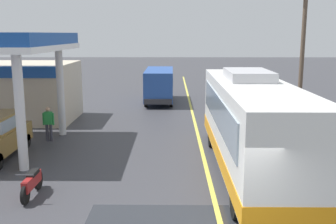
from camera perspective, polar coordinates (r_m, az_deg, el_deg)
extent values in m
plane|color=#38383D|center=(28.08, 3.28, 0.73)|extent=(120.00, 120.00, 0.00)
cube|color=#D8CC4C|center=(23.18, 3.84, -1.49)|extent=(0.16, 50.00, 0.01)
cube|color=white|center=(14.93, 11.86, -1.43)|extent=(2.50, 11.00, 2.90)
cube|color=orange|center=(15.20, 11.70, -5.48)|extent=(2.54, 11.04, 0.56)
cube|color=#8C9EAD|center=(9.69, 18.19, -5.23)|extent=(2.30, 0.10, 1.40)
cube|color=#8C9EAD|center=(14.65, 7.06, 0.28)|extent=(0.06, 9.35, 1.10)
cube|color=#8C9EAD|center=(15.14, 16.65, 0.25)|extent=(0.06, 9.35, 1.10)
cube|color=white|center=(9.53, 18.42, -1.16)|extent=(1.75, 0.08, 0.32)
cube|color=#B2B2B7|center=(15.65, 11.40, 5.21)|extent=(1.60, 2.80, 0.36)
cylinder|color=black|center=(11.49, 9.89, -12.42)|extent=(0.30, 1.00, 1.00)
cylinder|color=black|center=(12.04, 20.51, -11.87)|extent=(0.30, 1.00, 1.00)
cylinder|color=black|center=(18.27, 6.31, -3.40)|extent=(0.30, 1.00, 1.00)
cylinder|color=black|center=(18.61, 13.08, -3.35)|extent=(0.30, 1.00, 1.00)
cylinder|color=silver|center=(15.64, -20.37, 0.26)|extent=(0.36, 0.36, 4.60)
cylinder|color=silver|center=(20.70, -15.10, 3.08)|extent=(0.36, 0.36, 4.60)
cube|color=beige|center=(25.26, -21.02, 2.74)|extent=(7.00, 4.40, 3.40)
cylinder|color=black|center=(19.11, -19.58, -3.89)|extent=(0.20, 0.64, 0.64)
cube|color=#264C9E|center=(29.86, -1.25, 4.07)|extent=(2.00, 6.00, 2.10)
cube|color=#8C9EAD|center=(29.81, -1.25, 4.83)|extent=(2.04, 5.10, 0.80)
cube|color=#2D2D33|center=(26.96, -1.45, 1.48)|extent=(1.90, 0.16, 0.36)
cylinder|color=black|center=(28.07, -3.17, 1.51)|extent=(0.22, 0.76, 0.76)
cylinder|color=black|center=(28.01, 0.43, 1.51)|extent=(0.22, 0.76, 0.76)
cylinder|color=black|center=(32.01, -2.70, 2.71)|extent=(0.22, 0.76, 0.76)
cylinder|color=black|center=(31.96, 0.45, 2.71)|extent=(0.22, 0.76, 0.76)
cylinder|color=black|center=(12.99, -19.71, -11.06)|extent=(0.10, 0.60, 0.60)
cylinder|color=black|center=(14.04, -18.02, -9.26)|extent=(0.10, 0.60, 0.60)
cube|color=maroon|center=(13.44, -18.88, -9.33)|extent=(0.20, 1.30, 0.36)
cube|color=black|center=(13.50, -18.73, -8.24)|extent=(0.24, 0.60, 0.12)
cylinder|color=#2D2D33|center=(12.82, -19.81, -8.49)|extent=(0.55, 0.04, 0.04)
cylinder|color=#33333F|center=(19.98, -16.86, -2.82)|extent=(0.14, 0.14, 0.82)
cylinder|color=#33333F|center=(19.93, -16.37, -2.83)|extent=(0.14, 0.14, 0.82)
cube|color=#268C3F|center=(19.80, -16.73, -0.83)|extent=(0.36, 0.22, 0.60)
sphere|color=tan|center=(19.72, -16.80, 0.39)|extent=(0.22, 0.22, 0.22)
cylinder|color=#268C3F|center=(19.88, -17.35, -0.96)|extent=(0.09, 0.09, 0.58)
cylinder|color=#268C3F|center=(19.74, -16.08, -0.97)|extent=(0.09, 0.09, 0.58)
cylinder|color=brown|center=(23.77, 18.65, 8.54)|extent=(0.24, 0.24, 8.45)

